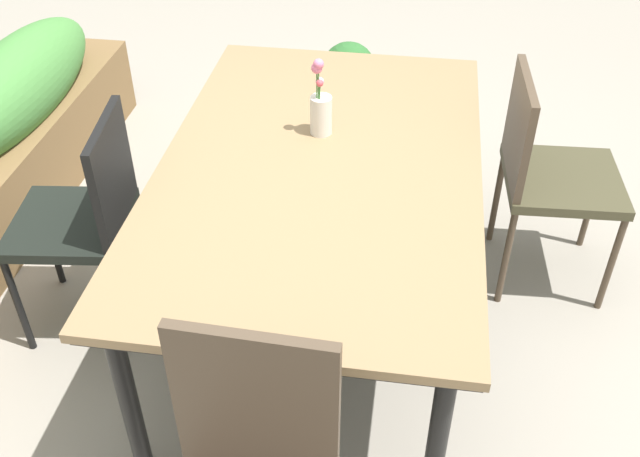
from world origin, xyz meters
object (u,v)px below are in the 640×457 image
Objects in this scene: flower_vase at (321,109)px; potted_plant at (349,87)px; chair_far_side at (87,212)px; dining_table at (320,177)px; chair_near_right at (546,168)px.

potted_plant is (1.27, 0.03, -0.57)m from flower_vase.
dining_table is at bearing -88.62° from chair_far_side.
chair_near_right reaches higher than chair_far_side.
potted_plant is (1.07, 0.90, -0.27)m from chair_near_right.
chair_far_side is 1.79m from potted_plant.
chair_near_right is 3.07× the size of flower_vase.
flower_vase is (-0.20, 0.87, 0.30)m from chair_near_right.
potted_plant is at bearing 1.43° from flower_vase.
dining_table is 2.01× the size of chair_far_side.
dining_table is 0.87m from chair_far_side.
chair_near_right is (0.40, -0.84, -0.14)m from dining_table.
chair_near_right is at bearing -64.47° from dining_table.
dining_table is 3.48× the size of potted_plant.
chair_far_side is (-0.52, 1.68, -0.01)m from chair_near_right.
flower_vase reaches higher than chair_far_side.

